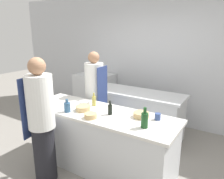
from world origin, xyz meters
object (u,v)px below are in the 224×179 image
chef_at_stove (95,98)px  bowl_prep_small (91,116)px  oven_range (95,94)px  bowl_wooden_salad (141,115)px  bowl_ceramic_blue (84,103)px  bottle_olive_oil (94,101)px  bottle_vinegar (145,120)px  cup (158,117)px  bottle_wine (67,107)px  bottle_cooking_oil (110,109)px  bowl_mixing_large (83,108)px  chef_at_prep_near (42,122)px

chef_at_stove → bowl_prep_small: size_ratio=9.82×
chef_at_stove → oven_range: bearing=-146.0°
oven_range → bowl_wooden_salad: bearing=-39.0°
oven_range → bowl_ceramic_blue: bearing=-58.2°
bottle_olive_oil → bottle_vinegar: 1.03m
bottle_vinegar → cup: 0.32m
bottle_wine → bottle_vinegar: bearing=5.5°
bowl_ceramic_blue → cup: bearing=3.6°
bottle_vinegar → cup: size_ratio=2.94×
bottle_cooking_oil → bottle_wine: bearing=-156.8°
bowl_mixing_large → cup: cup is taller
bowl_mixing_large → bottle_vinegar: bearing=-2.9°
chef_at_stove → bowl_ceramic_blue: 0.55m
chef_at_stove → bottle_cooking_oil: chef_at_stove is taller
chef_at_prep_near → chef_at_stove: size_ratio=1.02×
oven_range → cup: bearing=-35.4°
bottle_wine → bowl_prep_small: bearing=-0.4°
bottle_vinegar → bowl_ceramic_blue: 1.15m
chef_at_prep_near → cup: size_ratio=19.61×
chef_at_prep_near → chef_at_stove: (-0.07, 1.26, -0.02)m
bowl_prep_small → bowl_wooden_salad: bowl_wooden_salad is taller
bottle_vinegar → bowl_ceramic_blue: bottle_vinegar is taller
bottle_wine → bowl_prep_small: bottle_wine is taller
bottle_cooking_oil → bowl_wooden_salad: 0.43m
bottle_olive_oil → bottle_cooking_oil: bottle_olive_oil is taller
chef_at_prep_near → bowl_wooden_salad: 1.32m
chef_at_prep_near → bowl_wooden_salad: size_ratio=8.07×
cup → bottle_olive_oil: bearing=-179.8°
bottle_vinegar → bowl_mixing_large: 1.00m
bottle_vinegar → bowl_wooden_salad: (-0.17, 0.27, -0.07)m
oven_range → bowl_wooden_salad: 2.56m
bottle_vinegar → bottle_cooking_oil: bottle_vinegar is taller
oven_range → bowl_wooden_salad: (1.96, -1.59, 0.43)m
oven_range → bottle_olive_oil: bearing=-53.7°
chef_at_prep_near → bottle_olive_oil: size_ratio=8.43×
bottle_cooking_oil → cup: (0.63, 0.18, -0.03)m
bowl_prep_small → bottle_vinegar: bearing=8.9°
bowl_prep_small → bowl_ceramic_blue: bearing=138.1°
bottle_vinegar → chef_at_stove: bearing=150.0°
oven_range → chef_at_stove: bearing=-53.4°
chef_at_prep_near → bottle_wine: bearing=-18.6°
bottle_cooking_oil → bowl_ceramic_blue: size_ratio=1.20×
bottle_vinegar → bottle_wine: size_ratio=1.35×
bowl_wooden_salad → bottle_cooking_oil: bearing=-161.6°
bowl_mixing_large → bowl_wooden_salad: size_ratio=1.00×
bottle_olive_oil → bottle_cooking_oil: size_ratio=1.04×
oven_range → chef_at_stove: 1.42m
bottle_vinegar → bowl_mixing_large: (-0.99, 0.05, -0.07)m
bottle_olive_oil → bowl_prep_small: size_ratio=1.19×
chef_at_prep_near → bowl_prep_small: chef_at_prep_near is taller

